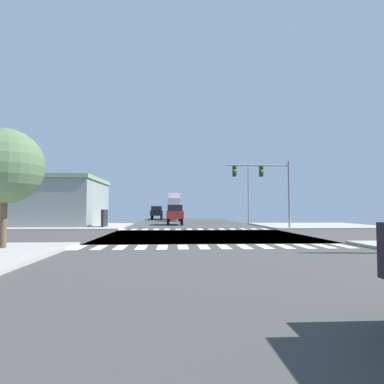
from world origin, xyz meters
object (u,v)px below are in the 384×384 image
object	(u,v)px
bank_building	(28,202)
pickup_crossing_1	(157,212)
sidewalk_tree	(5,166)
traffic_signal_mast	(265,179)
box_truck_leading_1	(174,205)
suv_farside_1	(175,213)
street_lamp	(247,188)
suv_trailing_3	(174,212)

from	to	relation	value
bank_building	pickup_crossing_1	distance (m)	24.47
bank_building	sidewalk_tree	distance (m)	24.20
traffic_signal_mast	box_truck_leading_1	bearing A→B (deg)	104.37
suv_farside_1	pickup_crossing_1	xyz separation A→B (m)	(-3.00, 18.69, -0.10)
street_lamp	suv_farside_1	size ratio (longest dim) A/B	1.68
sidewalk_tree	box_truck_leading_1	size ratio (longest dim) A/B	0.75
traffic_signal_mast	pickup_crossing_1	bearing A→B (deg)	112.12
street_lamp	pickup_crossing_1	world-z (taller)	street_lamp
sidewalk_tree	pickup_crossing_1	distance (m)	43.59
street_lamp	box_truck_leading_1	xyz separation A→B (m)	(-9.54, 18.67, -2.08)
box_truck_leading_1	sidewalk_tree	bearing A→B (deg)	80.90
street_lamp	bank_building	size ratio (longest dim) A/B	0.45
suv_trailing_3	traffic_signal_mast	bearing A→B (deg)	110.78
box_truck_leading_1	suv_trailing_3	xyz separation A→B (m)	(0.00, -10.48, -1.17)
box_truck_leading_1	traffic_signal_mast	bearing A→B (deg)	104.37
suv_trailing_3	sidewalk_tree	bearing A→B (deg)	78.40
sidewalk_tree	suv_trailing_3	size ratio (longest dim) A/B	1.17
traffic_signal_mast	suv_farside_1	xyz separation A→B (m)	(-8.27, 9.03, -3.24)
street_lamp	box_truck_leading_1	distance (m)	21.07
traffic_signal_mast	street_lamp	bearing A→B (deg)	84.66
box_truck_leading_1	bank_building	bearing A→B (deg)	57.39
pickup_crossing_1	box_truck_leading_1	world-z (taller)	box_truck_leading_1
bank_building	suv_farside_1	bearing A→B (deg)	6.85
street_lamp	bank_building	world-z (taller)	street_lamp
sidewalk_tree	box_truck_leading_1	bearing A→B (deg)	80.90
traffic_signal_mast	pickup_crossing_1	xyz separation A→B (m)	(-11.27, 27.72, -3.34)
suv_farside_1	street_lamp	bearing A→B (deg)	-154.42
street_lamp	box_truck_leading_1	size ratio (longest dim) A/B	1.07
pickup_crossing_1	suv_farside_1	bearing A→B (deg)	99.12
traffic_signal_mast	street_lamp	world-z (taller)	street_lamp
street_lamp	suv_trailing_3	size ratio (longest dim) A/B	1.68
traffic_signal_mast	suv_trailing_3	xyz separation A→B (m)	(-8.27, 21.79, -3.24)
box_truck_leading_1	street_lamp	bearing A→B (deg)	117.05
sidewalk_tree	box_truck_leading_1	xyz separation A→B (m)	(7.66, 47.82, -1.16)
traffic_signal_mast	street_lamp	distance (m)	13.66
bank_building	traffic_signal_mast	bearing A→B (deg)	-16.24
suv_trailing_3	pickup_crossing_1	bearing A→B (deg)	-63.17
street_lamp	suv_trailing_3	xyz separation A→B (m)	(-9.54, 8.19, -3.25)
bank_building	pickup_crossing_1	size ratio (longest dim) A/B	3.38
suv_farside_1	box_truck_leading_1	xyz separation A→B (m)	(-0.00, 23.24, 1.17)
street_lamp	pickup_crossing_1	size ratio (longest dim) A/B	1.51
pickup_crossing_1	suv_trailing_3	size ratio (longest dim) A/B	1.11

